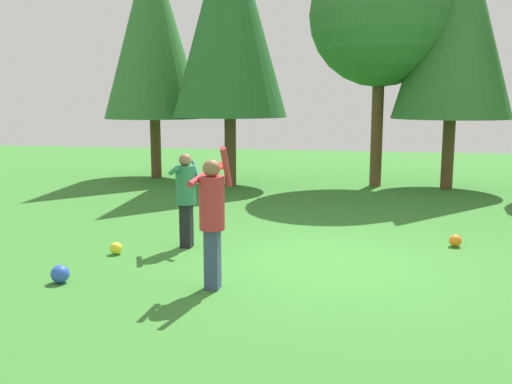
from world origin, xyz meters
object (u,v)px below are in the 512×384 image
frisbee (218,166)px  person_thrower (212,212)px  tree_left (229,13)px  tree_right (456,12)px  ball_orange (455,241)px  person_catcher (186,192)px  ball_blue (60,274)px  tree_far_left (152,29)px  ball_yellow (116,248)px  tree_center (381,15)px

frisbee → person_thrower: bearing=-91.3°
frisbee → tree_left: 9.61m
person_thrower → tree_right: (4.33, 9.66, 3.85)m
ball_orange → person_catcher: bearing=-169.0°
ball_blue → tree_right: tree_right is taller
frisbee → ball_blue: 2.67m
frisbee → tree_far_left: (-4.70, 10.03, 3.11)m
person_catcher → tree_left: 8.18m
ball_orange → tree_right: 8.31m
person_thrower → tree_left: bearing=13.1°
ball_yellow → tree_left: size_ratio=0.03×
person_thrower → frisbee: person_thrower is taller
tree_right → ball_blue: bearing=-123.4°
ball_yellow → frisbee: bearing=-27.7°
ball_blue → ball_yellow: bearing=84.9°
tree_left → ball_orange: bearing=-48.6°
frisbee → ball_yellow: bearing=152.3°
ball_orange → person_thrower: bearing=-140.8°
person_catcher → ball_blue: person_catcher is taller
person_thrower → tree_center: (2.33, 9.87, 3.86)m
person_thrower → ball_blue: (-2.15, -0.17, -0.92)m
tree_far_left → tree_center: (7.02, -0.46, 0.17)m
ball_blue → frisbee: bearing=12.1°
person_thrower → tree_left: (-1.90, 9.10, 3.92)m
ball_orange → tree_right: size_ratio=0.03×
frisbee → tree_left: (-1.91, 8.81, 3.33)m
person_catcher → ball_orange: 4.74m
frisbee → person_catcher: bearing=120.5°
ball_yellow → tree_far_left: size_ratio=0.03×
ball_blue → tree_center: size_ratio=0.04×
person_thrower → ball_yellow: (-2.01, 1.35, -0.95)m
frisbee → tree_far_left: size_ratio=0.04×
tree_left → tree_center: bearing=10.3°
ball_yellow → tree_left: tree_left is taller
person_catcher → tree_far_left: (-3.68, 8.30, 3.78)m
person_catcher → ball_yellow: bearing=-86.9°
person_thrower → tree_right: tree_right is taller
tree_center → tree_left: 4.31m
person_catcher → tree_right: 10.12m
person_thrower → tree_far_left: tree_far_left is taller
tree_right → tree_left: tree_left is taller
frisbee → ball_yellow: (-2.02, 1.06, -1.53)m
tree_right → tree_left: size_ratio=0.99×
ball_orange → tree_left: bearing=131.4°
person_catcher → ball_yellow: size_ratio=7.95×
tree_center → tree_right: 2.01m
ball_yellow → person_catcher: bearing=33.6°
ball_blue → ball_orange: (5.71, 3.08, -0.02)m
ball_yellow → ball_blue: bearing=-95.1°
person_catcher → tree_far_left: size_ratio=0.21×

